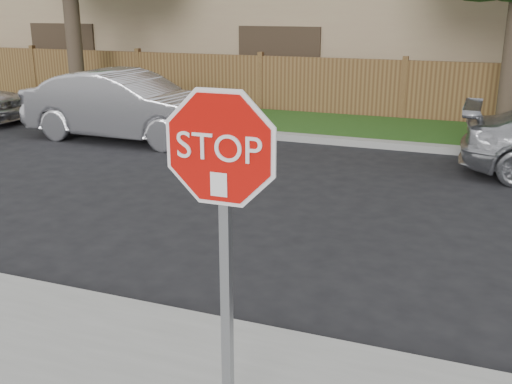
% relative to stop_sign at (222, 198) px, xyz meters
% --- Properties ---
extents(ground, '(90.00, 90.00, 0.00)m').
position_rel_stop_sign_xyz_m(ground, '(-0.61, 1.48, -1.83)').
color(ground, black).
rests_on(ground, ground).
extents(far_curb, '(70.00, 0.30, 0.15)m').
position_rel_stop_sign_xyz_m(far_curb, '(-0.61, 9.63, -1.75)').
color(far_curb, gray).
rests_on(far_curb, ground).
extents(grass_strip, '(70.00, 3.00, 0.12)m').
position_rel_stop_sign_xyz_m(grass_strip, '(-0.61, 11.28, -1.77)').
color(grass_strip, '#1E4714').
rests_on(grass_strip, ground).
extents(fence, '(70.00, 0.12, 1.60)m').
position_rel_stop_sign_xyz_m(fence, '(-0.61, 12.88, -1.03)').
color(fence, '#54361D').
rests_on(fence, ground).
extents(stop_sign, '(1.01, 0.13, 2.55)m').
position_rel_stop_sign_xyz_m(stop_sign, '(0.00, 0.00, 0.00)').
color(stop_sign, gray).
rests_on(stop_sign, sidewalk_near).
extents(sedan_left, '(4.78, 1.75, 1.56)m').
position_rel_stop_sign_xyz_m(sedan_left, '(-6.15, 8.34, -1.05)').
color(sedan_left, '#B7B7BC').
rests_on(sedan_left, ground).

